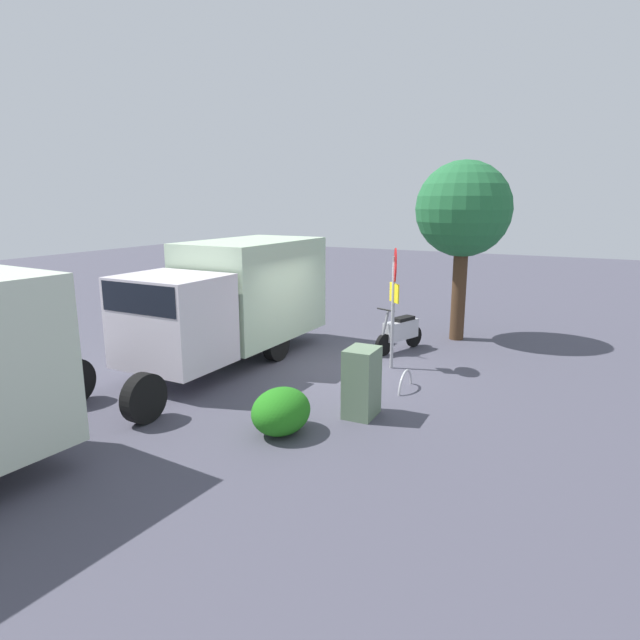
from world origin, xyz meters
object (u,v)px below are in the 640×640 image
box_truck_near (230,297)px  street_tree (463,211)px  stop_sign (394,290)px  bike_rack_hoop (405,390)px  utility_cabinet (362,382)px  motorcycle (400,331)px

box_truck_near → street_tree: (-4.67, 4.40, 1.98)m
stop_sign → box_truck_near: bearing=-71.4°
box_truck_near → bike_rack_hoop: bearing=90.7°
street_tree → utility_cabinet: bearing=-2.0°
motorcycle → bike_rack_hoop: (2.78, 1.08, -0.52)m
stop_sign → bike_rack_hoop: size_ratio=3.31×
utility_cabinet → motorcycle: bearing=-169.8°
utility_cabinet → bike_rack_hoop: 1.83m
box_truck_near → bike_rack_hoop: box_truck_near is taller
box_truck_near → street_tree: 6.71m
motorcycle → stop_sign: size_ratio=0.62×
box_truck_near → motorcycle: size_ratio=4.06×
motorcycle → utility_cabinet: (4.47, 0.80, 0.12)m
street_tree → box_truck_near: bearing=-43.3°
box_truck_near → motorcycle: box_truck_near is taller
box_truck_near → bike_rack_hoop: (0.02, 4.46, -1.60)m
utility_cabinet → street_tree: bearing=178.0°
motorcycle → stop_sign: 2.06m
stop_sign → bike_rack_hoop: (1.27, 0.76, -1.87)m
box_truck_near → motorcycle: 4.49m
motorcycle → bike_rack_hoop: size_ratio=2.05×
motorcycle → utility_cabinet: bearing=29.7°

